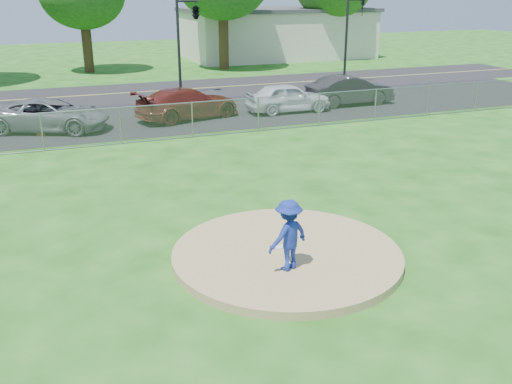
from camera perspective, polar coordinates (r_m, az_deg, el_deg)
ground at (r=22.48m, az=-7.44°, el=4.04°), size 120.00×120.00×0.00m
pitchers_mound at (r=13.53m, az=3.09°, el=-6.27°), size 5.40×5.40×0.20m
pitching_rubber at (r=13.64m, az=2.76°, el=-5.48°), size 0.60×0.15×0.04m
chain_link_fence at (r=24.19m, az=-8.69°, el=6.94°), size 40.00×0.06×1.50m
parking_lot at (r=28.65m, az=-10.66°, el=7.30°), size 50.00×8.00×0.01m
street at (r=35.92m, az=-13.02°, el=9.63°), size 60.00×7.00×0.01m
commercial_building at (r=53.52m, az=2.06°, el=15.64°), size 16.40×9.40×4.30m
traffic_signal_center at (r=34.29m, az=-6.23°, el=17.31°), size 1.42×2.48×5.60m
traffic_signal_right at (r=38.37m, az=9.36°, el=15.55°), size 1.28×0.20×5.60m
pitcher at (r=12.34m, az=3.26°, el=-4.33°), size 1.17×0.90×1.60m
traffic_cone at (r=26.51m, az=-20.78°, el=6.05°), size 0.32×0.32×0.62m
parked_car_gray at (r=26.99m, az=-19.88°, el=7.25°), size 5.58×4.17×1.41m
parked_car_darkred at (r=28.04m, az=-6.83°, el=8.80°), size 5.51×3.36×1.49m
parked_car_pearl at (r=29.48m, az=3.24°, el=9.42°), size 4.35×1.83×1.47m
parked_car_charcoal at (r=31.71m, az=9.37°, el=10.02°), size 4.78×1.75×1.57m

